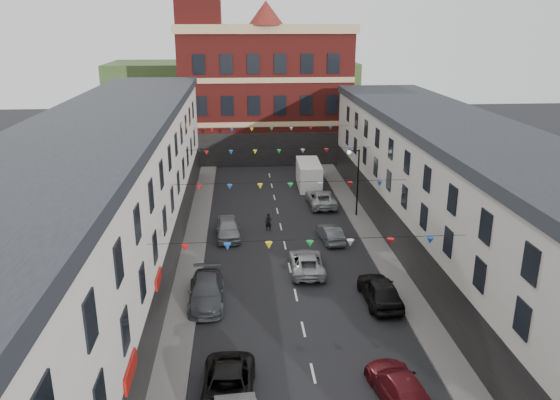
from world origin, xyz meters
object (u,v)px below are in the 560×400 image
object	(u,v)px
car_left_c	(228,389)
car_right_c	(400,387)
moving_car	(307,262)
car_left_e	(228,228)
car_left_d	(206,291)
car_right_d	(380,290)
car_right_f	(321,198)
pedestrian	(269,222)
street_lamp	(355,174)
white_van	(309,174)
car_right_e	(330,233)

from	to	relation	value
car_left_c	car_right_c	world-z (taller)	car_left_c
moving_car	car_left_e	bearing A→B (deg)	-48.93
car_left_d	car_right_d	world-z (taller)	car_right_d
car_right_f	pedestrian	bearing A→B (deg)	48.05
street_lamp	car_left_e	bearing A→B (deg)	-159.81
white_van	pedestrian	distance (m)	13.22
car_right_d	white_van	distance (m)	24.81
car_left_c	car_left_e	world-z (taller)	car_left_e
street_lamp	car_right_e	xyz separation A→B (m)	(-2.95, -5.39, -3.27)
car_left_e	white_van	world-z (taller)	white_van
car_left_d	car_right_f	distance (m)	20.16
street_lamp	white_van	xyz separation A→B (m)	(-2.75, 9.45, -2.61)
car_left_e	car_right_c	distance (m)	21.77
car_right_d	car_right_e	size ratio (longest dim) A/B	1.25
car_right_c	pedestrian	size ratio (longest dim) A/B	3.23
car_left_e	car_right_d	xyz separation A→B (m)	(9.32, -11.32, 0.05)
car_right_e	car_right_f	distance (m)	8.60
street_lamp	pedestrian	bearing A→B (deg)	-159.65
car_right_f	white_van	xyz separation A→B (m)	(-0.34, 6.25, 0.57)
moving_car	white_van	distance (m)	20.27
car_right_c	moving_car	distance (m)	13.87
car_left_d	car_left_e	distance (m)	10.56
car_right_d	car_right_f	distance (m)	18.54
car_left_e	pedestrian	world-z (taller)	car_left_e
car_left_c	street_lamp	bearing A→B (deg)	68.68
street_lamp	car_right_c	distance (m)	24.66
car_left_e	car_right_c	bearing A→B (deg)	-72.02
car_right_e	white_van	distance (m)	14.85
moving_car	pedestrian	bearing A→B (deg)	-72.82
street_lamp	car_right_f	size ratio (longest dim) A/B	1.16
car_left_e	car_right_f	distance (m)	11.13
car_left_e	white_van	xyz separation A→B (m)	(8.14, 13.46, 0.51)
street_lamp	car_left_d	size ratio (longest dim) A/B	1.16
car_left_e	car_right_d	distance (m)	14.66
car_right_f	car_left_e	bearing A→B (deg)	39.23
car_left_d	white_van	xyz separation A→B (m)	(9.30, 23.96, 0.54)
car_left_c	moving_car	world-z (taller)	car_left_c
car_right_e	car_right_f	size ratio (longest dim) A/B	0.75
car_left_c	moving_car	xyz separation A→B (m)	(5.18, 13.17, -0.04)
car_left_d	car_right_c	distance (m)	13.35
car_right_e	moving_car	distance (m)	5.81
car_right_d	moving_car	xyz separation A→B (m)	(-3.88, 4.70, -0.15)
car_left_d	car_left_c	bearing A→B (deg)	-82.31
moving_car	car_left_c	bearing A→B (deg)	70.25
car_left_d	white_van	distance (m)	25.70
car_left_d	car_right_d	bearing A→B (deg)	-5.44
pedestrian	car_left_e	bearing A→B (deg)	-138.49
car_left_c	car_right_c	distance (m)	7.70
car_left_c	car_right_c	xyz separation A→B (m)	(7.69, -0.47, -0.02)
car_left_e	car_left_d	bearing A→B (deg)	-99.71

